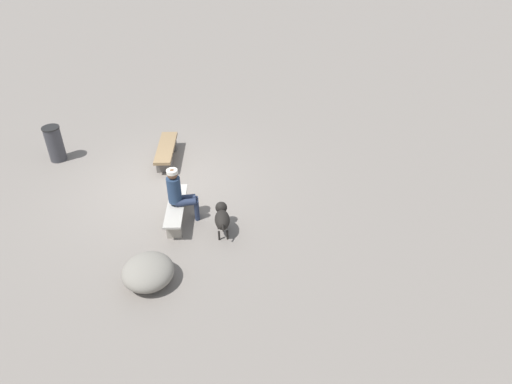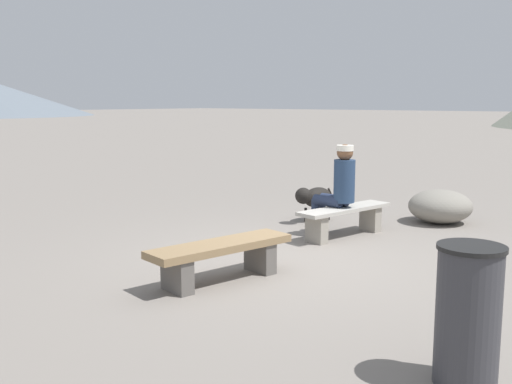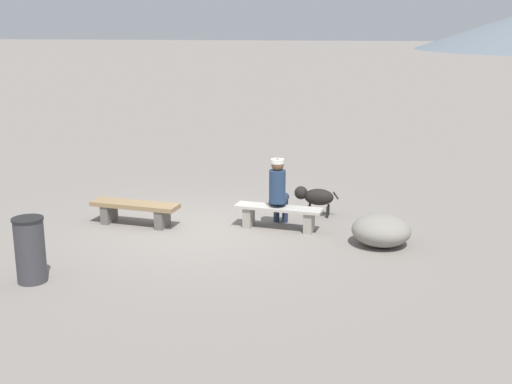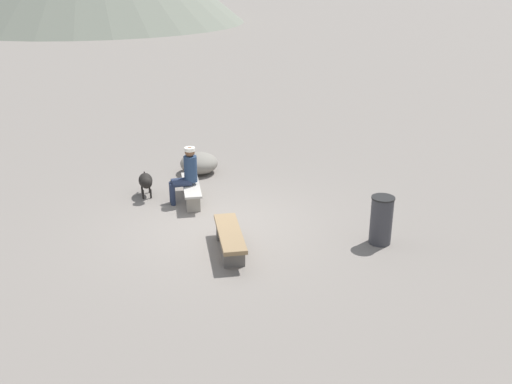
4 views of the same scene
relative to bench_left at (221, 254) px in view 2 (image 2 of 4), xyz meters
name	(u,v)px [view 2 (image 2 of 4)]	position (x,y,z in m)	size (l,w,h in m)	color
ground	(300,262)	(1.23, -0.15, -0.32)	(210.00, 210.00, 0.06)	gray
bench_left	(221,254)	(0.00, 0.00, 0.00)	(1.70, 0.71, 0.42)	#605B56
bench_right	(345,217)	(2.64, 0.08, -0.01)	(1.62, 0.64, 0.42)	gray
seated_person	(338,185)	(2.62, 0.18, 0.44)	(0.34, 0.64, 1.30)	navy
dog	(314,197)	(3.25, 1.01, 0.10)	(0.85, 0.37, 0.57)	black
trash_bin	(468,315)	(-0.65, -2.85, 0.19)	(0.45, 0.45, 0.96)	#38383D
boulder	(440,206)	(4.43, -0.56, -0.03)	(0.97, 0.99, 0.52)	gray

